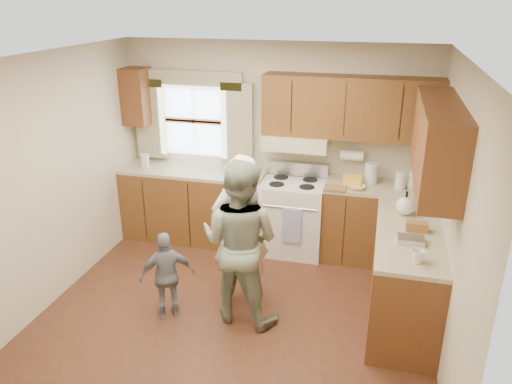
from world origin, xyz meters
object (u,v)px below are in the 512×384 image
(stove, at_px, (293,215))
(child, at_px, (167,275))
(woman_right, at_px, (240,242))
(woman_left, at_px, (241,230))

(stove, bearing_deg, child, -119.09)
(stove, height_order, woman_right, woman_right)
(woman_left, bearing_deg, woman_right, 75.56)
(woman_right, bearing_deg, stove, -89.40)
(woman_right, relative_size, child, 1.81)
(stove, relative_size, child, 1.18)
(woman_right, height_order, child, woman_right)
(stove, bearing_deg, woman_right, -98.97)
(stove, height_order, woman_left, woman_left)
(stove, height_order, child, stove)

